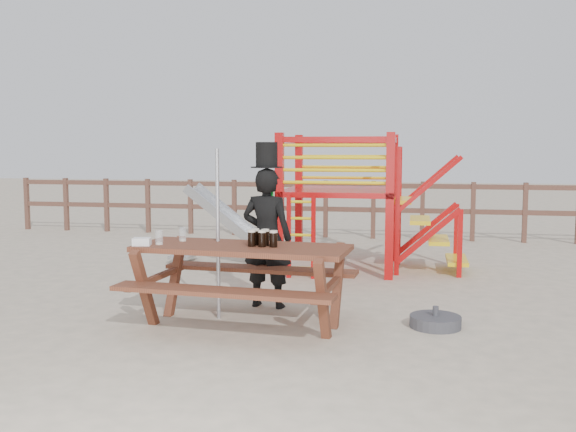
{
  "coord_description": "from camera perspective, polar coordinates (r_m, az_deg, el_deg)",
  "views": [
    {
      "loc": [
        1.35,
        -6.36,
        1.87
      ],
      "look_at": [
        -0.07,
        0.8,
        1.1
      ],
      "focal_mm": 40.0,
      "sensor_mm": 36.0,
      "label": 1
    }
  ],
  "objects": [
    {
      "name": "ground",
      "position": [
        6.76,
        -0.72,
        -10.03
      ],
      "size": [
        60.0,
        60.0,
        0.0
      ],
      "primitive_type": "plane",
      "color": "beige",
      "rests_on": "ground"
    },
    {
      "name": "back_fence",
      "position": [
        13.47,
        5.48,
        1.16
      ],
      "size": [
        15.09,
        0.09,
        1.2
      ],
      "color": "brown",
      "rests_on": "ground"
    },
    {
      "name": "playground_fort",
      "position": [
        10.04,
        4.22,
        1.45
      ],
      "size": [
        4.71,
        1.84,
        2.1
      ],
      "color": "#B90C0C",
      "rests_on": "ground"
    },
    {
      "name": "picnic_table",
      "position": [
        6.77,
        -4.08,
        -5.29
      ],
      "size": [
        2.33,
        1.69,
        0.86
      ],
      "rotation": [
        0.0,
        0.0,
        -0.07
      ],
      "color": "brown",
      "rests_on": "ground"
    },
    {
      "name": "man_with_hat",
      "position": [
        7.52,
        -1.89,
        -1.61
      ],
      "size": [
        0.64,
        0.47,
        1.95
      ],
      "rotation": [
        0.0,
        0.0,
        3.02
      ],
      "color": "black",
      "rests_on": "ground"
    },
    {
      "name": "metal_pole",
      "position": [
        7.03,
        -6.24,
        -1.65
      ],
      "size": [
        0.04,
        0.04,
        1.87
      ],
      "primitive_type": "cylinder",
      "color": "#B2B2B7",
      "rests_on": "ground"
    },
    {
      "name": "parasol_base",
      "position": [
        6.98,
        12.96,
        -9.12
      ],
      "size": [
        0.53,
        0.53,
        0.23
      ],
      "color": "#3A3A3F",
      "rests_on": "ground"
    },
    {
      "name": "paper_bag",
      "position": [
        6.87,
        -12.87,
        -2.23
      ],
      "size": [
        0.21,
        0.18,
        0.08
      ],
      "primitive_type": "cube",
      "rotation": [
        0.0,
        0.0,
        0.22
      ],
      "color": "white",
      "rests_on": "picnic_table"
    },
    {
      "name": "stout_pints",
      "position": [
        6.64,
        -2.36,
        -1.96
      ],
      "size": [
        0.31,
        0.2,
        0.17
      ],
      "color": "black",
      "rests_on": "picnic_table"
    },
    {
      "name": "empty_glasses",
      "position": [
        7.0,
        -10.35,
        -1.79
      ],
      "size": [
        0.23,
        0.38,
        0.15
      ],
      "color": "silver",
      "rests_on": "picnic_table"
    }
  ]
}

